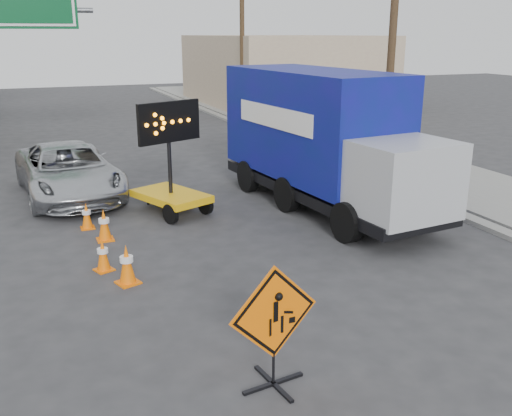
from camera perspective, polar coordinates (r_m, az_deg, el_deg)
ground at (r=8.60m, az=5.23°, el=-16.48°), size 100.00×100.00×0.00m
curb_right at (r=24.27m, az=4.40°, el=5.90°), size 0.40×60.00×0.12m
sidewalk_right at (r=25.35m, az=9.10°, el=6.25°), size 4.00×60.00×0.15m
building_right_far at (r=39.93m, az=2.44°, el=13.56°), size 10.00×14.00×4.60m
utility_pole_near at (r=19.90m, az=13.50°, el=16.46°), size 1.80×0.26×9.00m
utility_pole_far at (r=32.40m, az=-1.40°, el=16.97°), size 1.80×0.26×9.00m
construction_sign at (r=7.92m, az=1.80°, el=-11.53°), size 1.36×0.97×1.82m
arrow_board at (r=15.71m, az=-8.51°, el=1.89°), size 2.02×2.47×3.05m
pickup_truck at (r=18.05m, az=-18.26°, el=3.54°), size 3.10×5.86×1.57m
box_truck at (r=16.04m, az=6.77°, el=6.07°), size 3.17×8.16×3.78m
cone_a at (r=11.52m, az=-12.80°, el=-5.51°), size 0.52×0.52×0.81m
cone_b at (r=12.27m, az=-15.06°, el=-4.55°), size 0.46×0.46×0.69m
cone_c at (r=14.02m, az=-14.94°, el=-1.63°), size 0.40×0.40×0.78m
cone_d at (r=15.00m, az=-16.58°, el=-0.74°), size 0.35×0.35×0.68m
cone_e at (r=16.87m, az=-14.40°, el=1.61°), size 0.48×0.48×0.80m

